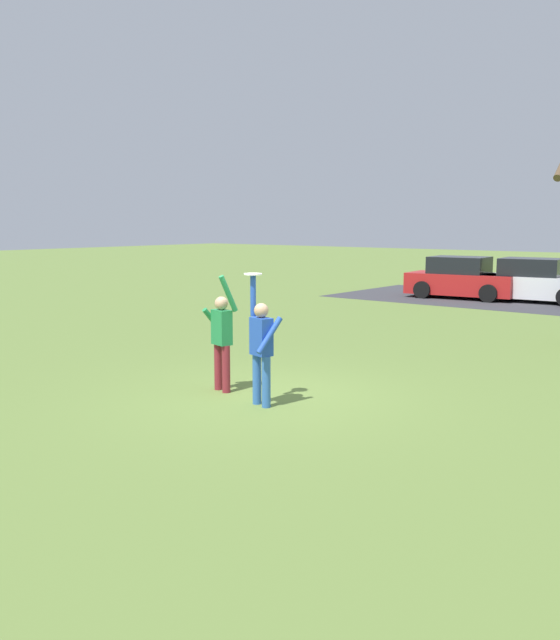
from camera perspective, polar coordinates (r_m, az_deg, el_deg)
The scene contains 7 objects.
ground_plane at distance 11.71m, azimuth -1.05°, elevation -6.34°, with size 120.00×120.00×0.00m, color olive.
person_catcher at distance 10.97m, azimuth -1.54°, elevation -2.07°, with size 0.58×0.48×2.08m.
person_defender at distance 11.96m, azimuth -4.81°, elevation -1.26°, with size 0.61×0.53×2.04m.
frisbee_disc at distance 11.01m, azimuth -2.23°, elevation 3.79°, with size 0.29×0.29×0.02m, color white.
parked_car_red at distance 27.59m, azimuth 14.70°, elevation 3.26°, with size 4.26×2.36×1.59m.
parked_car_white at distance 27.14m, azimuth 20.14°, elevation 2.96°, with size 4.26×2.36×1.59m.
parking_strip at distance 26.87m, azimuth 20.49°, elevation 1.34°, with size 15.12×6.40×0.01m, color #38383D.
Camera 1 is at (7.30, -8.68, 2.91)m, focal length 38.95 mm.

